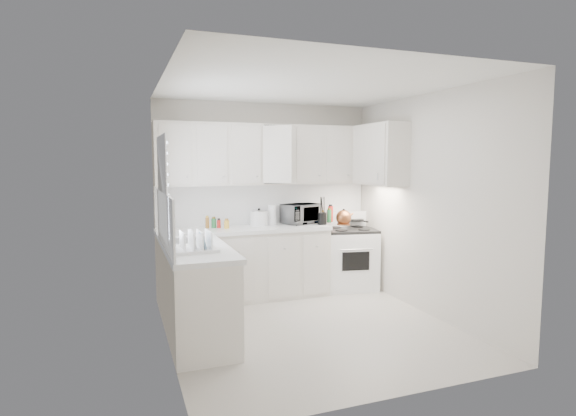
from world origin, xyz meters
name	(u,v)px	position (x,y,z in m)	size (l,w,h in m)	color
floor	(310,328)	(0.00, 0.00, 0.00)	(3.20, 3.20, 0.00)	#B9B2A9
ceiling	(311,85)	(0.00, 0.00, 2.60)	(3.20, 3.20, 0.00)	white
wall_back	(266,198)	(0.00, 1.60, 1.30)	(3.00, 3.00, 0.00)	beige
wall_front	(396,231)	(0.00, -1.60, 1.30)	(3.00, 3.00, 0.00)	beige
wall_left	(166,215)	(-1.50, 0.00, 1.30)	(3.20, 3.20, 0.00)	beige
wall_right	(428,205)	(1.50, 0.00, 1.30)	(3.20, 3.20, 0.00)	beige
window_blinds	(164,187)	(-1.48, 0.35, 1.55)	(0.06, 0.96, 1.06)	white
lower_cabinets_back	(245,265)	(-0.39, 1.30, 0.45)	(2.22, 0.60, 0.90)	beige
lower_cabinets_left	(196,294)	(-1.20, 0.20, 0.45)	(0.60, 1.60, 0.90)	beige
countertop_back	(244,229)	(-0.39, 1.29, 0.93)	(2.24, 0.64, 0.05)	silver
countertop_left	(196,248)	(-1.19, 0.20, 0.93)	(0.64, 1.62, 0.05)	silver
backsplash_back	(266,204)	(0.00, 1.59, 1.23)	(2.98, 0.02, 0.55)	silver
backsplash_left	(165,221)	(-1.49, 0.20, 1.23)	(0.02, 1.60, 0.55)	silver
upper_cabinets_back	(269,184)	(0.00, 1.44, 1.50)	(3.00, 0.33, 0.80)	beige
upper_cabinets_right	(379,185)	(1.33, 0.82, 1.50)	(0.33, 0.90, 0.80)	beige
sink	(191,230)	(-1.19, 0.55, 1.07)	(0.42, 0.38, 0.30)	gray
stove	(349,250)	(1.14, 1.26, 0.55)	(0.71, 0.59, 1.10)	white
tea_kettle	(344,217)	(0.96, 1.10, 1.06)	(0.26, 0.22, 0.24)	#9A4C2A
frying_pan	(356,220)	(1.32, 1.42, 0.96)	(0.24, 0.41, 0.04)	black
microwave	(301,212)	(0.45, 1.40, 1.12)	(0.49, 0.27, 0.33)	gray
rice_cooker	(259,217)	(-0.15, 1.41, 1.07)	(0.23, 0.23, 0.23)	white
paper_towel	(272,215)	(0.04, 1.43, 1.08)	(0.12, 0.12, 0.27)	white
utensil_crock	(322,210)	(0.68, 1.19, 1.15)	(0.13, 0.13, 0.39)	black
dish_rack	(195,240)	(-1.25, -0.09, 1.06)	(0.42, 0.31, 0.23)	white
spice_left_0	(207,223)	(-0.85, 1.42, 1.02)	(0.06, 0.06, 0.13)	#9B662A
spice_left_1	(214,224)	(-0.78, 1.33, 1.02)	(0.06, 0.06, 0.13)	#256F38
spice_left_2	(219,222)	(-0.70, 1.42, 1.02)	(0.06, 0.06, 0.13)	red
spice_left_3	(226,223)	(-0.62, 1.33, 1.02)	(0.06, 0.06, 0.13)	yellow
sauce_right_0	(308,216)	(0.58, 1.46, 1.05)	(0.06, 0.06, 0.19)	red
sauce_right_1	(313,216)	(0.64, 1.40, 1.05)	(0.06, 0.06, 0.19)	yellow
sauce_right_2	(315,215)	(0.69, 1.46, 1.05)	(0.06, 0.06, 0.19)	#534417
sauce_right_3	(320,216)	(0.74, 1.40, 1.05)	(0.06, 0.06, 0.19)	black
sauce_right_4	(322,215)	(0.80, 1.46, 1.05)	(0.06, 0.06, 0.19)	#9B662A
sauce_right_5	(327,215)	(0.85, 1.40, 1.05)	(0.06, 0.06, 0.19)	#256F38
sauce_right_6	(329,215)	(0.91, 1.46, 1.05)	(0.06, 0.06, 0.19)	red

